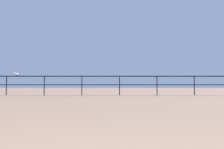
# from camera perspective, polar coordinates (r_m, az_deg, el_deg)

# --- Properties ---
(pier_railing) EXTENTS (24.38, 0.05, 0.98)m
(pier_railing) POSITION_cam_1_polar(r_m,az_deg,el_deg) (9.93, -3.25, -1.82)
(pier_railing) COLOR black
(pier_railing) RESTS_ON ground_plane
(seagull_on_rail) EXTENTS (0.32, 0.28, 0.17)m
(seagull_on_rail) POSITION_cam_1_polar(r_m,az_deg,el_deg) (10.97, -25.79, 0.10)
(seagull_on_rail) COLOR silver
(seagull_on_rail) RESTS_ON pier_railing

